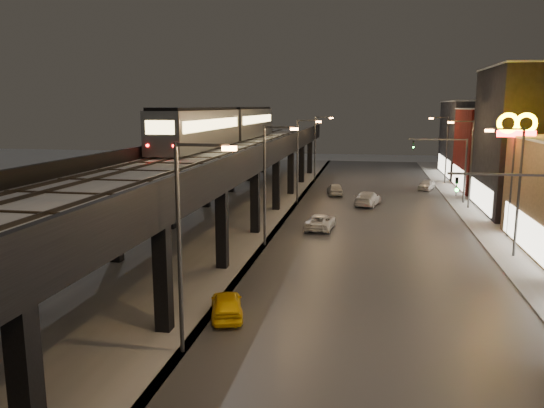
{
  "coord_description": "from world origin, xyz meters",
  "views": [
    {
      "loc": [
        6.93,
        -7.11,
        10.41
      ],
      "look_at": [
        1.61,
        21.61,
        5.0
      ],
      "focal_mm": 35.0,
      "sensor_mm": 36.0,
      "label": 1
    }
  ],
  "objects_px": {
    "car_mid_silver": "(320,222)",
    "car_far_white": "(335,190)",
    "subway_train": "(227,124)",
    "car_mid_dark": "(368,199)",
    "car_taxi": "(227,305)",
    "car_onc_red": "(426,185)"
  },
  "relations": [
    {
      "from": "car_mid_silver",
      "to": "car_far_white",
      "type": "distance_m",
      "value": 17.9
    },
    {
      "from": "subway_train",
      "to": "car_mid_dark",
      "type": "relative_size",
      "value": 7.31
    },
    {
      "from": "car_mid_dark",
      "to": "car_far_white",
      "type": "bearing_deg",
      "value": -44.39
    },
    {
      "from": "car_far_white",
      "to": "car_taxi",
      "type": "bearing_deg",
      "value": 77.08
    },
    {
      "from": "car_taxi",
      "to": "car_far_white",
      "type": "bearing_deg",
      "value": -110.97
    },
    {
      "from": "car_mid_silver",
      "to": "car_far_white",
      "type": "bearing_deg",
      "value": -85.54
    },
    {
      "from": "car_taxi",
      "to": "subway_train",
      "type": "bearing_deg",
      "value": -91.53
    },
    {
      "from": "subway_train",
      "to": "car_taxi",
      "type": "height_order",
      "value": "subway_train"
    },
    {
      "from": "car_taxi",
      "to": "car_far_white",
      "type": "relative_size",
      "value": 0.91
    },
    {
      "from": "car_mid_silver",
      "to": "car_onc_red",
      "type": "bearing_deg",
      "value": -110.13
    },
    {
      "from": "car_taxi",
      "to": "car_mid_dark",
      "type": "height_order",
      "value": "car_mid_dark"
    },
    {
      "from": "car_mid_dark",
      "to": "car_far_white",
      "type": "relative_size",
      "value": 1.23
    },
    {
      "from": "car_mid_silver",
      "to": "car_onc_red",
      "type": "height_order",
      "value": "car_onc_red"
    },
    {
      "from": "car_taxi",
      "to": "car_onc_red",
      "type": "relative_size",
      "value": 0.99
    },
    {
      "from": "car_mid_dark",
      "to": "car_onc_red",
      "type": "distance_m",
      "value": 14.02
    },
    {
      "from": "car_far_white",
      "to": "car_onc_red",
      "type": "xyz_separation_m",
      "value": [
        11.01,
        6.08,
        -0.06
      ]
    },
    {
      "from": "car_mid_dark",
      "to": "car_onc_red",
      "type": "relative_size",
      "value": 1.34
    },
    {
      "from": "car_mid_dark",
      "to": "car_onc_red",
      "type": "height_order",
      "value": "car_mid_dark"
    },
    {
      "from": "car_mid_dark",
      "to": "car_onc_red",
      "type": "bearing_deg",
      "value": -107.9
    },
    {
      "from": "car_mid_silver",
      "to": "car_onc_red",
      "type": "xyz_separation_m",
      "value": [
        11.06,
        23.98,
        0.0
      ]
    },
    {
      "from": "car_mid_silver",
      "to": "car_mid_dark",
      "type": "relative_size",
      "value": 0.92
    },
    {
      "from": "car_mid_silver",
      "to": "car_far_white",
      "type": "xyz_separation_m",
      "value": [
        0.05,
        17.9,
        0.06
      ]
    }
  ]
}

